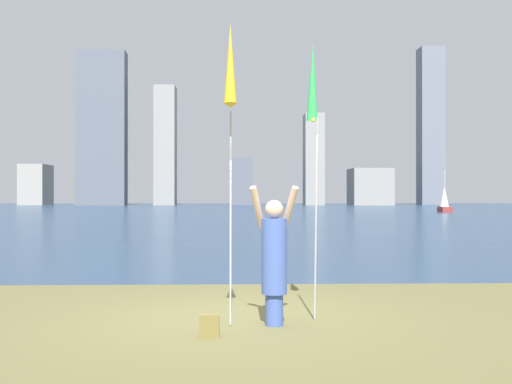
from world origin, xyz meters
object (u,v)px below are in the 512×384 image
(kite_flag_left, at_px, (231,73))
(kite_flag_right, at_px, (313,89))
(person, at_px, (275,257))
(bag, at_px, (210,326))
(sailboat_1, at_px, (445,201))

(kite_flag_left, distance_m, kite_flag_right, 1.37)
(person, relative_size, bag, 6.86)
(person, xyz_separation_m, bag, (-0.82, -0.64, -0.77))
(kite_flag_left, relative_size, kite_flag_right, 1.02)
(kite_flag_left, xyz_separation_m, kite_flag_right, (1.14, 0.75, -0.08))
(kite_flag_right, xyz_separation_m, bag, (-1.40, -1.18, -3.05))
(kite_flag_right, xyz_separation_m, sailboat_1, (19.55, 53.60, -2.06))
(kite_flag_right, bearing_deg, bag, -139.71)
(kite_flag_right, height_order, sailboat_1, sailboat_1)
(person, relative_size, sailboat_1, 0.44)
(kite_flag_left, distance_m, bag, 3.17)
(kite_flag_right, bearing_deg, kite_flag_left, -146.67)
(kite_flag_left, bearing_deg, sailboat_1, 69.16)
(kite_flag_right, height_order, bag, kite_flag_right)
(kite_flag_left, xyz_separation_m, sailboat_1, (20.69, 54.35, -2.14))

